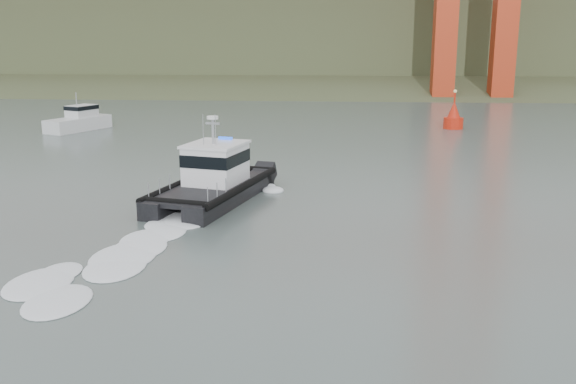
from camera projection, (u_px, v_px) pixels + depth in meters
name	position (u px, v px, depth m)	size (l,w,h in m)	color
ground	(212.00, 334.00, 19.04)	(400.00, 400.00, 0.00)	#4A5855
headlands	(323.00, 44.00, 138.97)	(500.00, 105.36, 27.12)	#323F24
patrol_boat	(214.00, 179.00, 34.45)	(5.75, 10.23, 4.69)	black
motorboat	(79.00, 120.00, 60.50)	(4.65, 6.99, 3.66)	silver
nav_buoy	(454.00, 118.00, 61.51)	(1.89, 1.89, 3.94)	red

